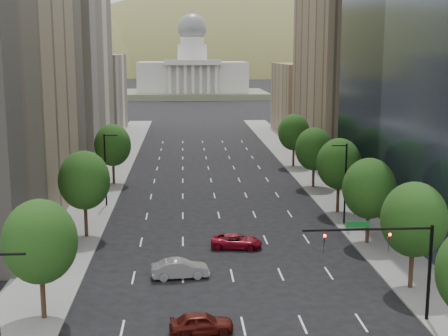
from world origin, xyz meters
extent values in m
cube|color=slate|center=(-15.50, 60.00, 0.07)|extent=(6.00, 200.00, 0.15)
cube|color=slate|center=(15.50, 60.00, 0.07)|extent=(6.00, 200.00, 0.15)
cube|color=beige|center=(-25.00, 103.00, 17.50)|extent=(14.00, 30.00, 35.00)
cube|color=beige|center=(-25.00, 136.00, 9.00)|extent=(14.00, 26.00, 18.00)
cube|color=#8C7759|center=(25.00, 100.00, 15.00)|extent=(14.00, 30.00, 30.00)
cube|color=#8C7759|center=(25.00, 133.00, 8.00)|extent=(14.00, 26.00, 16.00)
cylinder|color=#382316|center=(14.00, 36.00, 2.00)|extent=(0.36, 0.36, 4.00)
ellipsoid|color=#0E3612|center=(14.00, 36.00, 5.76)|extent=(5.20, 5.20, 5.98)
cylinder|color=#382316|center=(14.00, 48.00, 1.95)|extent=(0.36, 0.36, 3.90)
ellipsoid|color=#0E3612|center=(14.00, 48.00, 5.62)|extent=(5.20, 5.20, 5.98)
cylinder|color=#382316|center=(14.00, 60.00, 2.05)|extent=(0.36, 0.36, 4.10)
ellipsoid|color=#0E3612|center=(14.00, 60.00, 5.90)|extent=(5.20, 5.20, 5.98)
cylinder|color=#382316|center=(14.00, 74.00, 1.90)|extent=(0.36, 0.36, 3.80)
ellipsoid|color=#0E3612|center=(14.00, 74.00, 5.47)|extent=(5.20, 5.20, 5.98)
cylinder|color=#382316|center=(14.00, 90.00, 2.00)|extent=(0.36, 0.36, 4.00)
ellipsoid|color=#0E3612|center=(14.00, 90.00, 5.76)|extent=(5.20, 5.20, 5.98)
cylinder|color=#382316|center=(-14.00, 32.00, 2.00)|extent=(0.36, 0.36, 4.00)
ellipsoid|color=#0E3612|center=(-14.00, 32.00, 5.76)|extent=(5.20, 5.20, 5.98)
cylinder|color=#382316|center=(-14.00, 52.00, 2.08)|extent=(0.36, 0.36, 4.15)
ellipsoid|color=#0E3612|center=(-14.00, 52.00, 5.98)|extent=(5.20, 5.20, 5.98)
cylinder|color=#382316|center=(-14.00, 78.00, 1.98)|extent=(0.36, 0.36, 3.95)
ellipsoid|color=#0E3612|center=(-14.00, 78.00, 5.69)|extent=(5.20, 5.20, 5.98)
cylinder|color=black|center=(13.50, 55.00, 4.50)|extent=(0.20, 0.20, 9.00)
cylinder|color=black|center=(12.70, 55.00, 8.80)|extent=(1.60, 0.14, 0.14)
cylinder|color=black|center=(-12.70, 20.00, 8.80)|extent=(1.60, 0.14, 0.14)
cylinder|color=black|center=(-13.50, 65.00, 4.50)|extent=(0.20, 0.20, 9.00)
cylinder|color=black|center=(-12.70, 65.00, 8.80)|extent=(1.60, 0.14, 0.14)
cylinder|color=black|center=(13.00, 30.00, 3.50)|extent=(0.24, 0.24, 7.00)
cylinder|color=black|center=(8.50, 30.00, 6.80)|extent=(9.00, 0.18, 0.18)
imported|color=black|center=(10.00, 30.00, 6.25)|extent=(0.18, 0.22, 1.10)
imported|color=black|center=(5.50, 30.00, 6.25)|extent=(0.18, 0.22, 1.10)
sphere|color=#FF0C07|center=(10.00, 29.82, 6.45)|extent=(0.20, 0.20, 0.20)
sphere|color=#FF0C07|center=(5.50, 29.82, 6.45)|extent=(0.20, 0.20, 0.20)
cube|color=#0C591E|center=(7.80, 30.00, 7.15)|extent=(1.60, 0.06, 0.45)
cube|color=#596647|center=(0.00, 250.00, 1.25)|extent=(60.00, 40.00, 2.50)
cube|color=silver|center=(0.00, 250.00, 8.50)|extent=(44.00, 26.00, 12.00)
cube|color=silver|center=(0.00, 236.00, 14.50)|extent=(22.00, 4.00, 2.00)
cylinder|color=silver|center=(0.00, 250.00, 18.00)|extent=(12.00, 12.00, 7.00)
cylinder|color=silver|center=(0.00, 250.00, 23.00)|extent=(9.60, 9.60, 3.00)
sphere|color=slate|center=(0.00, 250.00, 28.10)|extent=(11.60, 11.60, 11.60)
cylinder|color=silver|center=(0.00, 250.00, 33.95)|extent=(1.80, 1.80, 2.50)
ellipsoid|color=olive|center=(-140.00, 560.00, -33.25)|extent=(380.00, 342.00, 190.00)
ellipsoid|color=olive|center=(40.00, 600.00, -42.00)|extent=(440.00, 396.00, 240.00)
ellipsoid|color=olive|center=(210.00, 640.00, -35.00)|extent=(360.00, 324.00, 200.00)
imported|color=#45100B|center=(-2.91, 29.09, 0.74)|extent=(4.47, 2.11, 1.48)
imported|color=#9A9A9F|center=(-4.38, 39.74, 0.79)|extent=(4.97, 2.20, 1.59)
imported|color=maroon|center=(1.01, 47.50, 0.69)|extent=(5.20, 2.89, 1.37)
camera|label=1|loc=(-3.97, -10.49, 18.73)|focal=50.28mm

